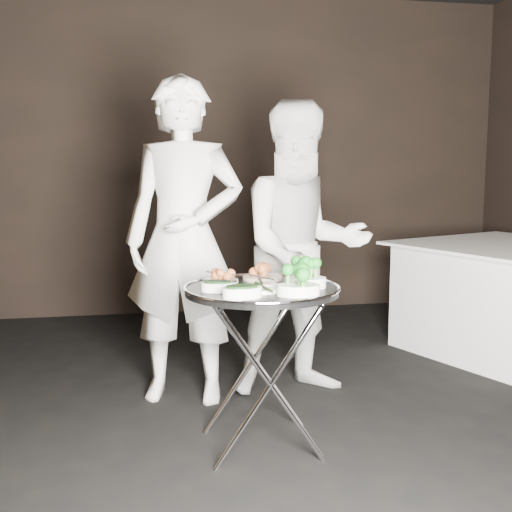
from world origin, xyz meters
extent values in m
cube|color=black|center=(0.00, 0.00, -0.03)|extent=(6.00, 7.00, 0.05)
cube|color=black|center=(0.00, 3.52, 1.50)|extent=(6.00, 0.05, 3.00)
cylinder|color=silver|center=(0.02, 0.18, 0.39)|extent=(0.54, 0.03, 0.80)
cylinder|color=silver|center=(0.02, 0.18, 0.39)|extent=(0.54, 0.03, 0.80)
cylinder|color=silver|center=(0.02, 0.60, 0.39)|extent=(0.54, 0.03, 0.80)
cylinder|color=silver|center=(0.02, 0.60, 0.39)|extent=(0.54, 0.03, 0.80)
cylinder|color=silver|center=(-0.21, 0.39, 0.76)|extent=(0.02, 0.46, 0.02)
cylinder|color=silver|center=(0.25, 0.39, 0.76)|extent=(0.02, 0.46, 0.02)
cylinder|color=black|center=(0.02, 0.39, 0.80)|extent=(0.75, 0.75, 0.03)
torus|color=silver|center=(0.02, 0.39, 0.82)|extent=(0.77, 0.77, 0.02)
cylinder|color=beige|center=(-0.17, 0.55, 0.83)|extent=(0.18, 0.18, 0.02)
cylinder|color=beige|center=(0.06, 0.60, 0.83)|extent=(0.21, 0.21, 0.02)
cylinder|color=white|center=(0.24, 0.53, 0.84)|extent=(0.13, 0.13, 0.05)
cylinder|color=silver|center=(-0.16, 0.55, 0.87)|extent=(0.14, 0.14, 0.01)
cylinder|color=silver|center=(0.07, 0.60, 0.87)|extent=(0.05, 0.18, 0.01)
cylinder|color=silver|center=(0.25, 0.52, 0.87)|extent=(0.08, 0.17, 0.01)
cylinder|color=silver|center=(-0.20, 0.34, 0.87)|extent=(0.17, 0.09, 0.01)
cylinder|color=silver|center=(0.24, 0.34, 0.87)|extent=(0.10, 0.16, 0.01)
cylinder|color=silver|center=(0.02, 0.40, 0.87)|extent=(0.09, 0.17, 0.01)
imported|color=white|center=(-0.30, 1.16, 0.96)|extent=(0.80, 0.64, 1.93)
imported|color=white|center=(0.42, 1.14, 0.90)|extent=(0.92, 0.74, 1.80)
cube|color=white|center=(2.20, 1.66, 0.40)|extent=(1.28, 1.28, 0.80)
camera|label=1|loc=(-0.59, -2.62, 1.40)|focal=45.00mm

